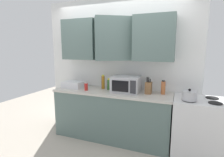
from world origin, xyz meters
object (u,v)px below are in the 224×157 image
bottle_red_sauce (86,87)px  bottle_amber_vinegar (103,82)px  bottle_green_oil (109,84)px  dish_rack (74,84)px  bottle_spice_jar (163,88)px  kettle (189,96)px  microwave (126,84)px  knife_block (148,88)px  stove_range (198,127)px

bottle_red_sauce → bottle_amber_vinegar: bearing=47.2°
bottle_red_sauce → bottle_green_oil: bottle_green_oil is taller
bottle_red_sauce → bottle_green_oil: size_ratio=0.68×
dish_rack → bottle_spice_jar: (1.70, 0.10, 0.05)m
kettle → microwave: bearing=170.3°
kettle → bottle_spice_jar: (-0.39, 0.26, 0.03)m
dish_rack → bottle_red_sauce: 0.38m
knife_block → bottle_green_oil: knife_block is taller
bottle_green_oil → knife_block: bearing=-1.9°
bottle_amber_vinegar → dish_rack: bearing=-169.1°
dish_rack → bottle_red_sauce: bottle_red_sauce is taller
stove_range → knife_block: size_ratio=3.16×
bottle_green_oil → bottle_spice_jar: bearing=2.0°
microwave → bottle_red_sauce: size_ratio=3.26×
knife_block → bottle_amber_vinegar: bearing=175.5°
knife_block → bottle_red_sauce: (-1.10, -0.18, -0.04)m
bottle_spice_jar → bottle_amber_vinegar: bearing=179.5°
knife_block → kettle: bearing=-18.1°
dish_rack → bottle_green_oil: 0.73m
stove_range → bottle_spice_jar: 0.80m
microwave → bottle_green_oil: (-0.35, 0.06, -0.04)m
stove_range → knife_block: bearing=175.4°
bottle_red_sauce → bottle_spice_jar: bottle_spice_jar is taller
bottle_amber_vinegar → kettle: bearing=-10.3°
bottle_spice_jar → microwave: bearing=-171.7°
stove_range → bottle_amber_vinegar: (-1.67, 0.13, 0.58)m
bottle_red_sauce → dish_rack: bearing=159.6°
bottle_red_sauce → bottle_amber_vinegar: (0.23, 0.25, 0.06)m
kettle → dish_rack: 2.09m
dish_rack → bottle_green_oil: size_ratio=1.76×
microwave → bottle_spice_jar: bearing=8.3°
kettle → bottle_spice_jar: bottle_spice_jar is taller
knife_block → bottle_spice_jar: knife_block is taller
knife_block → bottle_spice_jar: 0.24m
stove_range → microwave: (-1.19, 0.03, 0.59)m
knife_block → bottle_green_oil: bearing=178.1°
bottle_spice_jar → knife_block: bearing=-166.0°
bottle_spice_jar → bottle_amber_vinegar: (-1.11, 0.01, 0.02)m
kettle → bottle_green_oil: size_ratio=0.96×
bottle_spice_jar → bottle_green_oil: (-0.97, -0.03, -0.01)m
bottle_spice_jar → bottle_amber_vinegar: size_ratio=0.88×
bottle_green_oil → stove_range: bearing=-3.3°
microwave → bottle_spice_jar: size_ratio=2.04×
bottle_amber_vinegar → bottle_spice_jar: bearing=-0.5°
kettle → bottle_red_sauce: bearing=179.1°
bottle_spice_jar → kettle: bearing=-33.9°
bottle_green_oil → bottle_red_sauce: bearing=-150.8°
stove_range → bottle_spice_jar: (-0.56, 0.12, 0.56)m
bottle_spice_jar → bottle_green_oil: 0.97m
microwave → bottle_red_sauce: microwave is taller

